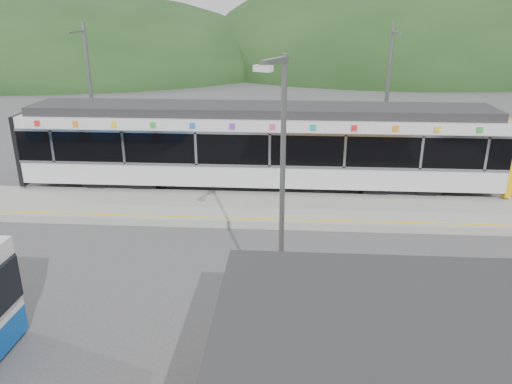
{
  "coord_description": "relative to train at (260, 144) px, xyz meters",
  "views": [
    {
      "loc": [
        2.52,
        -14.85,
        7.55
      ],
      "look_at": [
        1.45,
        1.0,
        1.71
      ],
      "focal_mm": 35.0,
      "sensor_mm": 36.0,
      "label": 1
    }
  ],
  "objects": [
    {
      "name": "ground",
      "position": [
        -1.29,
        -6.0,
        -2.06
      ],
      "size": [
        120.0,
        120.0,
        0.0
      ],
      "primitive_type": "plane",
      "color": "#4C4C4F",
      "rests_on": "ground"
    },
    {
      "name": "hills",
      "position": [
        4.9,
        -0.71,
        -2.06
      ],
      "size": [
        146.0,
        149.0,
        26.0
      ],
      "color": "#1E3D19",
      "rests_on": "ground"
    },
    {
      "name": "platform",
      "position": [
        -1.29,
        -2.7,
        -1.91
      ],
      "size": [
        26.0,
        3.2,
        0.3
      ],
      "primitive_type": "cube",
      "color": "#9E9E99",
      "rests_on": "ground"
    },
    {
      "name": "yellow_line",
      "position": [
        -1.29,
        -4.0,
        -1.76
      ],
      "size": [
        26.0,
        0.1,
        0.01
      ],
      "primitive_type": "cube",
      "color": "yellow",
      "rests_on": "platform"
    },
    {
      "name": "train",
      "position": [
        0.0,
        0.0,
        0.0
      ],
      "size": [
        20.44,
        3.01,
        3.74
      ],
      "color": "black",
      "rests_on": "ground"
    },
    {
      "name": "catenary_mast_west",
      "position": [
        -8.29,
        2.56,
        1.58
      ],
      "size": [
        0.18,
        1.8,
        7.0
      ],
      "color": "slate",
      "rests_on": "ground"
    },
    {
      "name": "catenary_mast_east",
      "position": [
        5.71,
        2.56,
        1.58
      ],
      "size": [
        0.18,
        1.8,
        7.0
      ],
      "color": "slate",
      "rests_on": "ground"
    },
    {
      "name": "lamp_post",
      "position": [
        1.12,
        -10.45,
        1.92
      ],
      "size": [
        0.55,
        1.22,
        6.7
      ],
      "rotation": [
        0.0,
        0.0,
        -0.4
      ],
      "color": "slate",
      "rests_on": "ground"
    }
  ]
}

